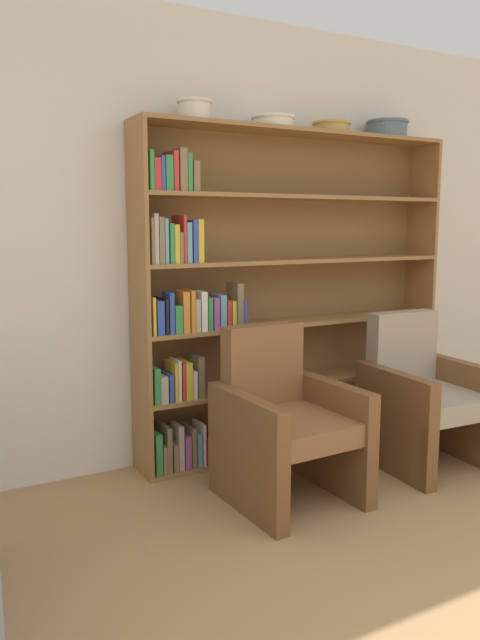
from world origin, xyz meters
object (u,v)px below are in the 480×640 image
object	(u,v)px
bookshelf	(269,299)
bowl_copper	(195,109)
bowl_sage	(331,127)
bowl_olive	(387,128)
bowl_slate	(273,121)
armchair_leather	(285,425)
armchair_cushioned	(424,399)

from	to	relation	value
bookshelf	bowl_copper	world-z (taller)	bowl_copper
bowl_sage	bowl_olive	xyz separation A→B (m)	(0.48, 0.00, 0.02)
bowl_slate	armchair_leather	bearing A→B (deg)	-116.04
bookshelf	armchair_cushioned	bearing A→B (deg)	-42.85
bookshelf	armchair_cushioned	size ratio (longest dim) A/B	2.38
bowl_slate	armchair_leather	distance (m)	1.85
bookshelf	armchair_leather	distance (m)	0.95
bowl_slate	bowl_olive	bearing A→B (deg)	0.00
bowl_copper	armchair_cushioned	xyz separation A→B (m)	(1.25, -0.65, -1.73)
bowl_copper	bowl_sage	xyz separation A→B (m)	(0.98, -0.00, -0.03)
bowl_slate	armchair_leather	world-z (taller)	bowl_slate
bookshelf	armchair_leather	bearing A→B (deg)	-114.76
bowl_olive	armchair_cushioned	xyz separation A→B (m)	(-0.21, -0.65, -1.73)
bowl_sage	bowl_olive	distance (m)	0.48
armchair_leather	armchair_cushioned	world-z (taller)	same
bookshelf	bowl_olive	xyz separation A→B (m)	(0.93, -0.02, 1.13)
bowl_copper	armchair_leather	xyz separation A→B (m)	(0.21, -0.65, -1.73)
armchair_leather	bowl_olive	bearing A→B (deg)	-154.11
bowl_sage	armchair_cushioned	distance (m)	1.85
bookshelf	bowl_sage	world-z (taller)	bowl_sage
bowl_slate	bowl_sage	bearing A→B (deg)	0.00
bowl_olive	bowl_sage	bearing A→B (deg)	180.00
bookshelf	bowl_sage	xyz separation A→B (m)	(0.46, -0.02, 1.11)
armchair_cushioned	bookshelf	bearing A→B (deg)	-39.32
armchair_cushioned	bowl_slate	bearing A→B (deg)	-38.76
bowl_olive	armchair_leather	distance (m)	2.23
armchair_cushioned	bowl_olive	bearing A→B (deg)	-104.18
bowl_slate	armchair_leather	xyz separation A→B (m)	(-0.32, -0.65, -1.71)
bowl_sage	bowl_slate	bearing A→B (deg)	180.00
bowl_copper	bowl_sage	bearing A→B (deg)	-0.00
bowl_slate	bowl_sage	world-z (taller)	same
armchair_leather	bowl_slate	bearing A→B (deg)	-117.82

